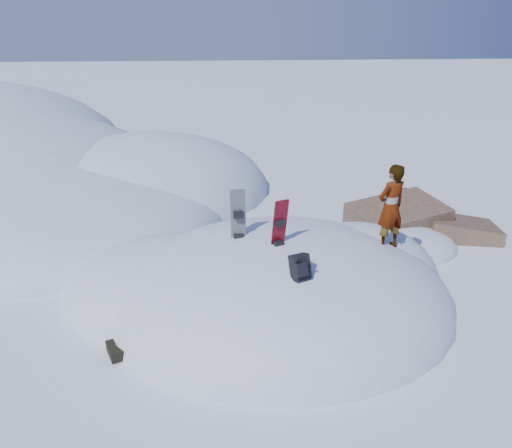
{
  "coord_description": "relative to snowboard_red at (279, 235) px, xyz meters",
  "views": [
    {
      "loc": [
        -1.19,
        -8.71,
        5.42
      ],
      "look_at": [
        -0.46,
        0.3,
        1.64
      ],
      "focal_mm": 35.0,
      "sensor_mm": 36.0,
      "label": 1
    }
  ],
  "objects": [
    {
      "name": "ground",
      "position": [
        0.1,
        0.32,
        -1.66
      ],
      "size": [
        120.0,
        120.0,
        0.0
      ],
      "primitive_type": "plane",
      "color": "white",
      "rests_on": "ground"
    },
    {
      "name": "snow_mound",
      "position": [
        -0.08,
        0.56,
        -1.66
      ],
      "size": [
        8.0,
        6.0,
        3.0
      ],
      "color": "silver",
      "rests_on": "ground"
    },
    {
      "name": "rock_outcrop",
      "position": [
        3.81,
        3.33,
        -1.65
      ],
      "size": [
        4.68,
        4.41,
        1.68
      ],
      "color": "brown",
      "rests_on": "ground"
    },
    {
      "name": "snowboard_red",
      "position": [
        0.0,
        0.0,
        0.0
      ],
      "size": [
        0.36,
        0.35,
        1.48
      ],
      "rotation": [
        0.0,
        0.0,
        0.4
      ],
      "color": "red",
      "rests_on": "snow_mound"
    },
    {
      "name": "snowboard_dark",
      "position": [
        -0.72,
        0.47,
        -0.03
      ],
      "size": [
        0.3,
        0.21,
        1.55
      ],
      "rotation": [
        0.0,
        0.0,
        0.06
      ],
      "color": "black",
      "rests_on": "snow_mound"
    },
    {
      "name": "backpack",
      "position": [
        0.24,
        -1.03,
        -0.14
      ],
      "size": [
        0.41,
        0.46,
        0.51
      ],
      "rotation": [
        0.0,
        0.0,
        0.37
      ],
      "color": "black",
      "rests_on": "snow_mound"
    },
    {
      "name": "gear_pile",
      "position": [
        -2.68,
        -1.03,
        -1.54
      ],
      "size": [
        0.91,
        0.72,
        0.24
      ],
      "rotation": [
        0.0,
        0.0,
        0.41
      ],
      "color": "black",
      "rests_on": "ground"
    },
    {
      "name": "person",
      "position": [
        2.27,
        0.49,
        0.3
      ],
      "size": [
        0.75,
        0.64,
        1.74
      ],
      "primitive_type": "imported",
      "rotation": [
        0.0,
        0.0,
        3.57
      ],
      "color": "slate",
      "rests_on": "snow_mound"
    }
  ]
}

